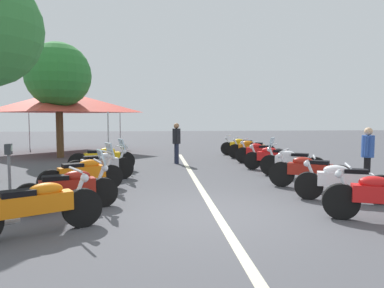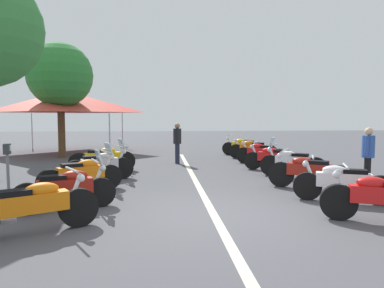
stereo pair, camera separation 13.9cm
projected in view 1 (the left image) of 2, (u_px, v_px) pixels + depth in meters
name	position (u px, v px, depth m)	size (l,w,h in m)	color
ground_plane	(217.00, 215.00, 6.65)	(80.00, 80.00, 0.00)	#4C4C51
lane_centre_stripe	(198.00, 184.00, 9.65)	(15.57, 0.16, 0.01)	beige
motorcycle_left_row_0	(36.00, 206.00, 5.47)	(1.20, 1.95, 1.01)	black
motorcycle_left_row_1	(69.00, 188.00, 6.92)	(0.94, 1.90, 1.19)	black
motorcycle_left_row_2	(83.00, 174.00, 8.64)	(1.17, 1.91, 1.20)	black
motorcycle_left_row_3	(101.00, 165.00, 10.17)	(1.01, 1.90, 1.21)	black
motorcycle_left_row_4	(103.00, 158.00, 11.75)	(0.92, 2.15, 1.02)	black
motorcycle_right_row_0	(384.00, 197.00, 6.15)	(0.99, 1.99, 1.01)	black
motorcycle_right_row_1	(343.00, 181.00, 7.66)	(1.02, 2.00, 0.99)	black
motorcycle_right_row_2	(309.00, 171.00, 9.01)	(1.25, 1.85, 1.01)	black
motorcycle_right_row_3	(291.00, 162.00, 10.80)	(1.20, 1.78, 1.22)	black
motorcycle_right_row_4	(274.00, 158.00, 12.12)	(1.17, 1.95, 0.99)	black
motorcycle_right_row_5	(260.00, 152.00, 13.83)	(1.25, 1.81, 1.00)	black
motorcycle_right_row_6	(251.00, 149.00, 15.40)	(1.14, 1.96, 1.00)	black
motorcycle_right_row_7	(242.00, 146.00, 16.87)	(1.18, 1.95, 1.00)	black
parking_meter	(9.00, 162.00, 7.40)	(0.20, 0.15, 1.29)	slate
bystander_0	(368.00, 152.00, 9.36)	(0.42, 0.38, 1.58)	black
bystander_2	(176.00, 140.00, 13.88)	(0.52, 0.32, 1.62)	#1E2338
roadside_tree_1	(58.00, 76.00, 15.81)	(2.93, 2.93, 5.22)	brown
event_tent	(63.00, 102.00, 17.93)	(5.81, 5.81, 3.20)	#E54C3F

